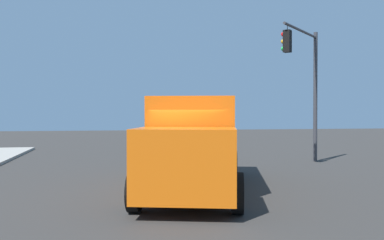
# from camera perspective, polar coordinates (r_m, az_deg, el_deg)

# --- Properties ---
(ground_plane) EXTENTS (100.00, 100.00, 0.00)m
(ground_plane) POSITION_cam_1_polar(r_m,az_deg,el_deg) (12.47, -0.19, -10.22)
(ground_plane) COLOR #33302D
(delivery_truck) EXTENTS (8.79, 4.79, 2.87)m
(delivery_truck) POSITION_cam_1_polar(r_m,az_deg,el_deg) (13.76, 0.55, -2.87)
(delivery_truck) COLOR orange
(delivery_truck) RESTS_ON ground
(traffic_light_primary) EXTENTS (3.04, 3.06, 6.48)m
(traffic_light_primary) POSITION_cam_1_polar(r_m,az_deg,el_deg) (21.15, 15.12, 5.80)
(traffic_light_primary) COLOR #38383D
(traffic_light_primary) RESTS_ON ground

